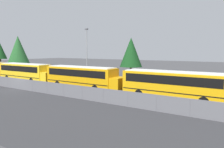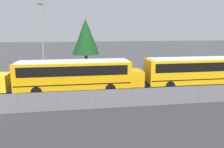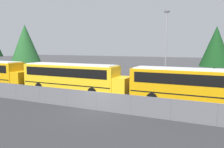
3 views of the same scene
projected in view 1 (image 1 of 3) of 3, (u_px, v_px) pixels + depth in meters
The scene contains 9 objects.
ground_plane at pixel (20, 89), 31.77m from camera, with size 200.00×200.00×0.00m, color #424244.
fence at pixel (19, 84), 31.68m from camera, with size 120.63×0.07×1.58m.
school_bus_3 at pixel (25, 71), 39.10m from camera, with size 13.02×2.63×3.29m.
school_bus_4 at pixel (82, 76), 31.67m from camera, with size 13.02×2.63×3.29m.
school_bus_5 at pixel (175, 83), 24.32m from camera, with size 13.02×2.63×3.29m.
light_pole at pixel (87, 53), 38.44m from camera, with size 0.60×0.24×9.42m.
tree_0 at pixel (131, 52), 40.45m from camera, with size 4.17×4.17×8.01m.
tree_2 at pixel (18, 50), 56.65m from camera, with size 5.54×5.54×9.39m.
tree_3 at pixel (0, 50), 62.05m from camera, with size 3.70×3.70×8.07m.
Camera 1 is at (28.57, -18.67, 5.59)m, focal length 35.00 mm.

